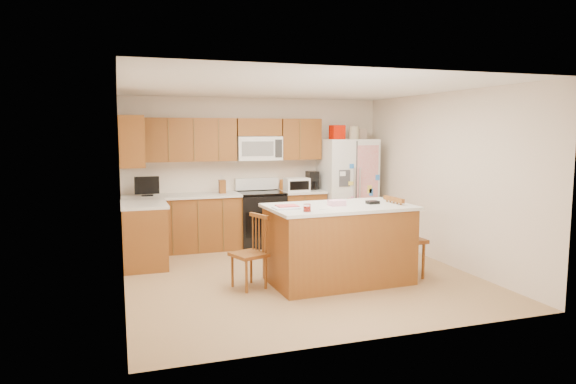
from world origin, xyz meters
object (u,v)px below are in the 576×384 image
object	(u,v)px
stove	(261,218)
windsor_chair_back	(321,239)
windsor_chair_right	(403,239)
refrigerator	(347,189)
windsor_chair_left	(250,253)
island	(339,243)

from	to	relation	value
stove	windsor_chair_back	world-z (taller)	stove
stove	windsor_chair_right	xyz separation A→B (m)	(1.30, -2.43, 0.04)
refrigerator	windsor_chair_left	bearing A→B (deg)	-136.60
stove	windsor_chair_back	distance (m)	1.79
island	windsor_chair_left	bearing A→B (deg)	174.15
stove	refrigerator	xyz separation A→B (m)	(1.57, -0.06, 0.45)
stove	refrigerator	world-z (taller)	refrigerator
windsor_chair_left	windsor_chair_back	size ratio (longest dim) A/B	1.01
windsor_chair_back	refrigerator	bearing A→B (deg)	55.14
stove	windsor_chair_left	bearing A→B (deg)	-108.40
windsor_chair_left	island	bearing A→B (deg)	-5.85
refrigerator	windsor_chair_left	distance (m)	3.23
island	stove	bearing A→B (deg)	99.37
island	windsor_chair_left	size ratio (longest dim) A/B	2.04
stove	windsor_chair_left	distance (m)	2.38
refrigerator	windsor_chair_right	bearing A→B (deg)	-96.50
stove	windsor_chair_left	xyz separation A→B (m)	(-0.75, -2.26, -0.04)
stove	island	bearing A→B (deg)	-80.63
stove	island	size ratio (longest dim) A/B	0.60
island	windsor_chair_left	world-z (taller)	island
island	windsor_chair_back	size ratio (longest dim) A/B	2.06
stove	refrigerator	size ratio (longest dim) A/B	0.55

